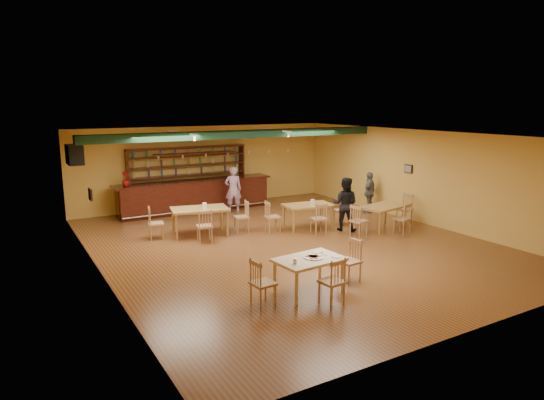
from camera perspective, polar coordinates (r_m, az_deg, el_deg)
floor at (r=13.42m, az=2.01°, el=-5.18°), size 12.00×12.00×0.00m
ceiling_beam at (r=15.34m, az=-3.52°, el=7.81°), size 10.00×0.30×0.25m
track_rail_left at (r=15.18m, az=-10.70°, el=7.86°), size 0.05×2.50×0.05m
track_rail_right at (r=16.52m, az=-0.07°, el=8.33°), size 0.05×2.50×0.05m
ac_unit at (r=15.30m, az=-22.32°, el=5.01°), size 0.34×0.70×0.48m
picture_left at (r=12.23m, az=-20.76°, el=0.63°), size 0.04×0.34×0.28m
picture_right at (r=16.55m, az=15.89°, el=3.58°), size 0.04×0.34×0.28m
bar_counter at (r=17.47m, az=-9.10°, el=0.50°), size 5.74×0.85×1.13m
back_bar_hutch at (r=17.95m, az=-9.88°, el=2.63°), size 4.44×0.40×2.28m
poinsettia at (r=16.64m, az=-17.00°, el=2.39°), size 0.34×0.34×0.47m
dining_table_a at (r=14.31m, az=-8.55°, el=-2.55°), size 1.80×1.29×0.81m
dining_table_b at (r=15.03m, az=4.30°, el=-1.92°), size 1.60×1.09×0.75m
dining_table_d at (r=15.22m, az=13.00°, el=-2.03°), size 1.62×1.16×0.74m
near_table at (r=9.99m, az=4.41°, el=-8.92°), size 1.45×1.00×0.74m
pizza_tray at (r=9.92m, az=4.92°, el=-6.78°), size 0.49×0.49×0.01m
parmesan_shaker at (r=9.50m, az=2.74°, el=-7.27°), size 0.08×0.08×0.11m
napkin_stack at (r=10.20m, az=5.42°, el=-6.22°), size 0.24×0.21×0.03m
pizza_server at (r=10.03m, az=5.45°, el=-6.51°), size 0.33×0.18×0.00m
side_plate at (r=10.02m, az=7.65°, el=-6.66°), size 0.24×0.24×0.01m
patron_bar at (r=17.10m, az=-4.63°, el=1.25°), size 0.69×0.55×1.65m
patron_right_a at (r=14.77m, az=8.64°, el=-0.47°), size 0.99×1.01×1.64m
patron_right_b at (r=17.38m, az=11.48°, el=0.91°), size 0.92×0.72×1.46m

